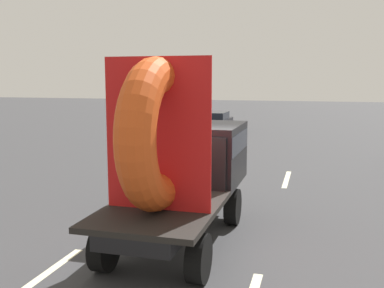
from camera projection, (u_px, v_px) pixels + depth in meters
name	position (u px, v px, depth m)	size (l,w,h in m)	color
ground_plane	(176.00, 240.00, 9.26)	(120.00, 120.00, 0.00)	#38383A
flatbed_truck	(183.00, 157.00, 9.14)	(2.02, 5.05, 3.71)	black
distant_sedan	(215.00, 121.00, 28.23)	(1.63, 3.81, 1.24)	black
lane_dash_left_near	(39.00, 278.00, 7.45)	(2.62, 0.16, 0.01)	beige
lane_dash_left_far	(178.00, 179.00, 14.87)	(2.13, 0.16, 0.01)	beige
lane_dash_right_far	(287.00, 179.00, 14.82)	(2.56, 0.16, 0.01)	beige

